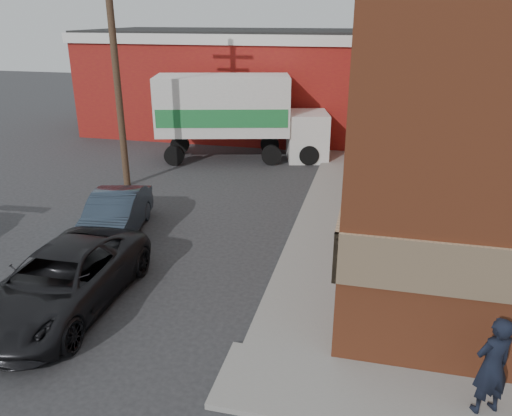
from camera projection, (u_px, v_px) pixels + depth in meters
The scene contains 8 objects.
ground at pixel (257, 350), 10.17m from camera, with size 90.00×90.00×0.00m, color #28282B.
sidewalk_west at pixel (330, 200), 18.17m from camera, with size 1.80×18.00×0.12m, color gray.
warehouse at pixel (237, 81), 28.57m from camera, with size 16.30×8.30×5.60m.
utility_pole at pixel (115, 62), 18.24m from camera, with size 2.00×0.26×9.00m.
man at pixel (492, 366), 8.16m from camera, with size 0.66×0.44×1.82m, color black.
sedan at pixel (115, 215), 15.21m from camera, with size 1.43×4.09×1.35m, color #283442.
suv_a at pixel (62, 281), 11.40m from camera, with size 2.37×5.15×1.43m, color black.
box_truck at pixel (239, 112), 22.79m from camera, with size 8.10×4.15×3.84m.
Camera 1 is at (1.96, -8.19, 6.41)m, focal length 35.00 mm.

